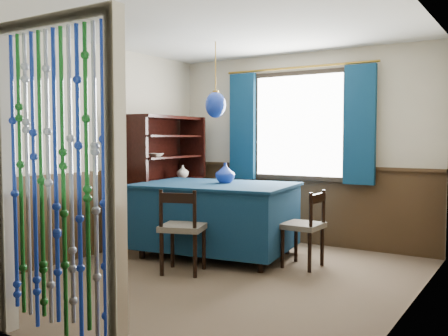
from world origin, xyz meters
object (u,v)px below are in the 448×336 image
Objects in this scene: vase_table at (225,174)px; vase_sideboard at (183,171)px; bowl_shelf at (156,155)px; chair_far at (237,211)px; chair_near at (182,228)px; chair_right at (305,226)px; dining_table at (216,215)px; chair_left at (143,213)px; pendant_lamp at (216,105)px; sideboard at (165,198)px.

vase_table is 1.16m from vase_sideboard.
chair_far is at bearing 37.28° from bowl_shelf.
chair_near is 1.05× the size of chair_right.
dining_table is 1.02m from chair_left.
vase_sideboard is at bearing 90.00° from bowl_shelf.
bowl_shelf is at bearing 174.91° from pendant_lamp.
dining_table is at bearing 96.07° from chair_right.
bowl_shelf is (0.04, 0.22, 0.73)m from chair_left.
pendant_lamp reaches higher than vase_table.
pendant_lamp is (0.00, 0.00, 1.29)m from dining_table.
chair_left is at bearing -166.81° from vase_table.
chair_right is at bearing -1.61° from vase_table.
chair_left is at bearing 179.44° from dining_table.
vase_table reaches higher than chair_left.
sideboard is 8.77× the size of vase_sideboard.
chair_near is 1.32m from chair_right.
vase_table is at bearing 74.67° from chair_near.
pendant_lamp is at bearing 79.17° from chair_near.
vase_table reaches higher than chair_near.
sideboard is 1.93× the size of pendant_lamp.
bowl_shelf is (0.06, -0.26, 0.59)m from sideboard.
chair_right is 1.16m from vase_table.
chair_right is at bearing 151.82° from chair_far.
vase_table is (0.06, 0.12, 0.48)m from dining_table.
chair_right is 1.72m from pendant_lamp.
chair_near reaches higher than chair_far.
chair_near reaches higher than chair_right.
pendant_lamp reaches higher than bowl_shelf.
vase_table reaches higher than vase_sideboard.
vase_sideboard is at bearing 146.21° from pendant_lamp.
vase_sideboard reaches higher than chair_left.
vase_sideboard is (-0.98, 0.65, 0.45)m from dining_table.
vase_sideboard reaches higher than chair_far.
pendant_lamp is (1.04, -0.35, 1.19)m from sideboard.
vase_table is 1.14× the size of vase_sideboard.
chair_far is 1.53m from pendant_lamp.
dining_table is at bearing 180.00° from pendant_lamp.
pendant_lamp reaches higher than chair_right.
bowl_shelf reaches higher than vase_sideboard.
sideboard reaches higher than vase_sideboard.
pendant_lamp is (1.01, 0.13, 1.33)m from chair_left.
dining_table is 10.04× the size of vase_sideboard.
chair_near reaches higher than dining_table.
vase_sideboard is (0.04, 0.78, 0.49)m from chair_left.
chair_right is 0.95× the size of pendant_lamp.
chair_right is at bearing 4.81° from pendant_lamp.
dining_table is at bearing -23.14° from sideboard.
chair_right is at bearing 23.47° from chair_near.
vase_sideboard is (0.00, 0.57, -0.24)m from bowl_shelf.
chair_far is at bearing 80.41° from chair_near.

